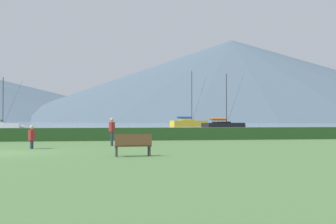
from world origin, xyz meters
The scene contains 10 objects.
ground_plane centered at (0.00, 0.00, 0.00)m, with size 1000.00×1000.00×0.00m, color #517A42.
harbor_water centered at (0.00, 137.00, 0.00)m, with size 320.00×246.00×0.00m, color #8499A8.
hedge_line centered at (0.00, 11.00, 0.47)m, with size 80.00×1.20×0.93m, color #284C23.
sailboat_slip_0 centered at (-10.19, 44.09, 0.55)m, with size 6.65×2.18×7.64m.
sailboat_slip_2 centered at (22.85, 69.02, 0.75)m, with size 9.13×4.15×11.84m.
sailboat_slip_3 centered at (22.38, 41.04, 0.61)m, with size 7.49×3.94×8.34m.
park_bench_near_path centered at (5.78, -2.66, 0.53)m, with size 1.58×0.55×0.95m.
person_seated_viewer centered at (0.79, 2.72, 0.69)m, with size 0.36×0.57×1.25m.
person_standing_walker centered at (5.04, 4.71, 0.97)m, with size 0.36×0.57×1.65m.
distant_hill_west_ridge centered at (102.13, 295.56, 31.02)m, with size 339.55×339.55×62.03m, color #4C6070.
Camera 1 is at (4.51, -20.80, 1.59)m, focal length 45.85 mm.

